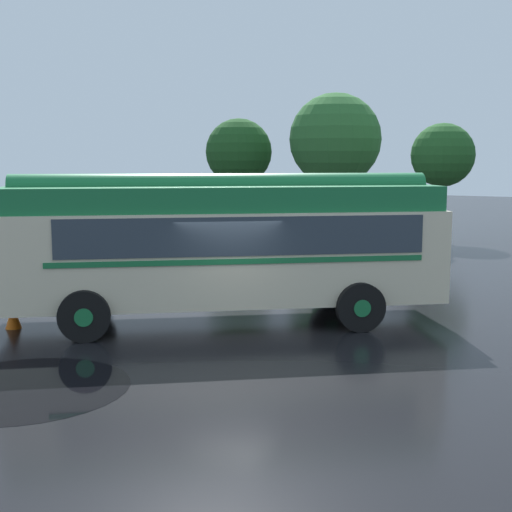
{
  "coord_description": "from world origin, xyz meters",
  "views": [
    {
      "loc": [
        8.27,
        -13.36,
        3.85
      ],
      "look_at": [
        -0.44,
        2.01,
        1.4
      ],
      "focal_mm": 50.0,
      "sensor_mm": 36.0,
      "label": 1
    }
  ],
  "objects": [
    {
      "name": "ground_plane",
      "position": [
        0.0,
        0.0,
        0.0
      ],
      "size": [
        120.0,
        120.0,
        0.0
      ],
      "primitive_type": "plane",
      "color": "black"
    },
    {
      "name": "vintage_bus",
      "position": [
        -0.44,
        0.51,
        1.89
      ],
      "size": [
        9.43,
        8.16,
        3.49
      ],
      "color": "beige",
      "rests_on": "ground"
    },
    {
      "name": "car_near_left",
      "position": [
        -2.46,
        13.41,
        0.85
      ],
      "size": [
        2.28,
        4.35,
        1.66
      ],
      "color": "#B7BABF",
      "rests_on": "ground"
    },
    {
      "name": "car_mid_left",
      "position": [
        0.2,
        13.53,
        0.85
      ],
      "size": [
        2.2,
        4.32,
        1.66
      ],
      "color": "black",
      "rests_on": "ground"
    },
    {
      "name": "tree_far_left",
      "position": [
        -11.64,
        19.8,
        4.19
      ],
      "size": [
        3.55,
        3.55,
        5.92
      ],
      "color": "#4C3823",
      "rests_on": "ground"
    },
    {
      "name": "tree_left_of_centre",
      "position": [
        -6.45,
        20.74,
        4.8
      ],
      "size": [
        4.7,
        4.7,
        7.12
      ],
      "color": "#4C3823",
      "rests_on": "ground"
    },
    {
      "name": "tree_centre",
      "position": [
        -0.46,
        19.43,
        3.99
      ],
      "size": [
        2.89,
        2.89,
        5.41
      ],
      "color": "#4C3823",
      "rests_on": "ground"
    },
    {
      "name": "traffic_cone",
      "position": [
        -4.31,
        -2.33,
        0.28
      ],
      "size": [
        0.36,
        0.36,
        0.55
      ],
      "primitive_type": "cone",
      "color": "orange",
      "rests_on": "ground"
    },
    {
      "name": "puddle_patch",
      "position": [
        -0.85,
        -5.23,
        0.0
      ],
      "size": [
        3.59,
        3.59,
        0.01
      ],
      "primitive_type": "cylinder",
      "color": "black",
      "rests_on": "ground"
    }
  ]
}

